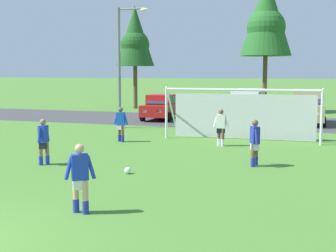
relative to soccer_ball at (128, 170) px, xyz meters
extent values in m
plane|color=#477A2D|center=(-1.04, 8.04, -0.11)|extent=(400.00, 400.00, 0.00)
cube|color=#3D3D3F|center=(-1.04, 16.72, -0.11)|extent=(52.00, 8.40, 0.01)
sphere|color=white|center=(0.00, 0.00, 0.00)|extent=(0.22, 0.22, 0.22)
sphere|color=black|center=(0.00, 0.00, 0.00)|extent=(0.08, 0.08, 0.08)
sphere|color=red|center=(0.06, 0.00, 0.00)|extent=(0.07, 0.07, 0.07)
cylinder|color=white|center=(5.93, 8.17, 1.11)|extent=(0.12, 0.12, 2.44)
cylinder|color=white|center=(-1.39, 8.07, 1.11)|extent=(0.12, 0.12, 2.44)
cylinder|color=white|center=(2.27, 8.12, 2.33)|extent=(7.32, 0.23, 0.12)
cylinder|color=white|center=(5.92, 9.07, 1.23)|extent=(0.11, 1.94, 2.46)
cylinder|color=white|center=(-1.40, 8.97, 1.23)|extent=(0.11, 1.94, 2.46)
cube|color=silver|center=(2.26, 9.12, 0.99)|extent=(6.95, 0.14, 2.20)
cylinder|color=brown|center=(-2.91, 6.14, 0.29)|extent=(0.14, 0.14, 0.80)
cylinder|color=brown|center=(-3.14, 6.28, 0.29)|extent=(0.14, 0.14, 0.80)
cylinder|color=#232D99|center=(-2.91, 6.14, 0.05)|extent=(0.15, 0.15, 0.32)
cylinder|color=#232D99|center=(-3.14, 6.28, 0.05)|extent=(0.15, 0.15, 0.32)
cube|color=silver|center=(-3.03, 6.21, 0.61)|extent=(0.37, 0.27, 0.28)
cube|color=blue|center=(-3.03, 6.21, 0.99)|extent=(0.41, 0.30, 0.60)
sphere|color=brown|center=(-3.03, 6.21, 1.42)|extent=(0.22, 0.22, 0.22)
cylinder|color=blue|center=(-2.77, 6.21, 0.97)|extent=(0.24, 0.13, 0.55)
cylinder|color=blue|center=(-3.28, 6.21, 0.97)|extent=(0.24, 0.13, 0.55)
cylinder|color=brown|center=(1.80, 6.44, 0.29)|extent=(0.14, 0.14, 0.80)
cylinder|color=brown|center=(1.60, 6.55, 0.29)|extent=(0.14, 0.14, 0.80)
cylinder|color=white|center=(1.80, 6.44, 0.05)|extent=(0.15, 0.15, 0.32)
cylinder|color=white|center=(1.60, 6.55, 0.05)|extent=(0.15, 0.15, 0.32)
cube|color=black|center=(1.70, 6.49, 0.61)|extent=(0.34, 0.22, 0.28)
cube|color=silver|center=(1.70, 6.49, 0.99)|extent=(0.38, 0.24, 0.60)
sphere|color=brown|center=(1.70, 6.49, 1.42)|extent=(0.22, 0.22, 0.22)
cylinder|color=silver|center=(1.95, 6.46, 0.97)|extent=(0.23, 0.09, 0.55)
cylinder|color=silver|center=(1.45, 6.53, 0.97)|extent=(0.23, 0.09, 0.55)
cylinder|color=brown|center=(3.70, 2.39, 0.29)|extent=(0.14, 0.14, 0.80)
cylinder|color=brown|center=(3.76, 2.65, 0.29)|extent=(0.14, 0.14, 0.80)
cylinder|color=#232D99|center=(3.70, 2.39, 0.05)|extent=(0.15, 0.15, 0.32)
cylinder|color=#232D99|center=(3.76, 2.65, 0.05)|extent=(0.15, 0.15, 0.32)
cube|color=silver|center=(3.73, 2.52, 0.61)|extent=(0.35, 0.40, 0.28)
cube|color=#232D99|center=(3.73, 2.52, 0.99)|extent=(0.39, 0.45, 0.60)
sphere|color=brown|center=(3.73, 2.52, 1.42)|extent=(0.22, 0.22, 0.22)
cylinder|color=#232D99|center=(3.81, 2.28, 0.97)|extent=(0.19, 0.24, 0.55)
cylinder|color=#232D99|center=(3.65, 2.76, 0.97)|extent=(0.19, 0.24, 0.55)
cylinder|color=#936B4C|center=(-3.36, 0.55, 0.29)|extent=(0.14, 0.14, 0.80)
cylinder|color=#936B4C|center=(-3.49, 0.33, 0.29)|extent=(0.14, 0.14, 0.80)
cylinder|color=#1E38B7|center=(-3.36, 0.55, 0.05)|extent=(0.15, 0.15, 0.32)
cylinder|color=#1E38B7|center=(-3.49, 0.33, 0.05)|extent=(0.15, 0.15, 0.32)
cube|color=black|center=(-3.43, 0.44, 0.61)|extent=(0.27, 0.37, 0.28)
cube|color=#1E38B7|center=(-3.43, 0.44, 0.99)|extent=(0.30, 0.41, 0.60)
sphere|color=#936B4C|center=(-3.43, 0.44, 1.42)|extent=(0.22, 0.22, 0.22)
cylinder|color=#1E38B7|center=(-3.43, 0.70, 0.97)|extent=(0.13, 0.24, 0.55)
cylinder|color=#1E38B7|center=(-3.43, 0.19, 0.97)|extent=(0.13, 0.24, 0.55)
cylinder|color=tan|center=(0.48, -4.16, 0.29)|extent=(0.14, 0.14, 0.80)
cylinder|color=tan|center=(0.75, -4.20, 0.29)|extent=(0.14, 0.14, 0.80)
cylinder|color=#232D99|center=(0.48, -4.16, 0.05)|extent=(0.15, 0.15, 0.32)
cylinder|color=#232D99|center=(0.75, -4.20, 0.05)|extent=(0.15, 0.15, 0.32)
cube|color=silver|center=(0.61, -4.18, 0.61)|extent=(0.40, 0.38, 0.28)
cube|color=#1E38B7|center=(0.61, -4.18, 0.99)|extent=(0.45, 0.42, 0.60)
sphere|color=tan|center=(0.61, -4.18, 1.42)|extent=(0.22, 0.22, 0.22)
cylinder|color=#1E38B7|center=(0.39, -4.29, 0.97)|extent=(0.24, 0.21, 0.55)
cylinder|color=#1E38B7|center=(0.84, -4.07, 0.97)|extent=(0.24, 0.21, 0.55)
cube|color=red|center=(-4.60, 16.42, 0.59)|extent=(2.03, 4.29, 0.76)
cube|color=red|center=(-4.61, 16.57, 1.29)|extent=(1.77, 2.19, 0.64)
cube|color=#28384C|center=(-4.55, 15.60, 1.27)|extent=(1.54, 0.40, 0.55)
cube|color=#28384C|center=(-3.77, 16.61, 1.29)|extent=(0.14, 1.78, 0.45)
cube|color=white|center=(-3.99, 14.39, 0.64)|extent=(0.28, 0.10, 0.20)
cube|color=white|center=(-4.98, 14.33, 0.64)|extent=(0.28, 0.10, 0.20)
cube|color=#B21414|center=(-4.22, 18.50, 0.64)|extent=(0.28, 0.10, 0.20)
cube|color=#B21414|center=(-5.20, 18.45, 0.64)|extent=(0.28, 0.10, 0.20)
cylinder|color=black|center=(-3.63, 15.16, 0.21)|extent=(0.27, 0.65, 0.64)
cylinder|color=black|center=(-5.43, 15.07, 0.21)|extent=(0.27, 0.65, 0.64)
cylinder|color=black|center=(-3.77, 17.76, 0.21)|extent=(0.27, 0.65, 0.64)
cylinder|color=black|center=(-5.57, 17.67, 0.21)|extent=(0.27, 0.65, 0.64)
cube|color=#194C2D|center=(-1.18, 16.09, 0.59)|extent=(2.04, 4.30, 0.76)
cube|color=#194C2D|center=(-1.17, 16.24, 1.29)|extent=(1.78, 2.19, 0.64)
cube|color=#28384C|center=(-1.23, 15.27, 1.27)|extent=(1.55, 0.40, 0.55)
cube|color=#28384C|center=(-0.34, 16.19, 1.29)|extent=(0.14, 1.78, 0.45)
cube|color=white|center=(-0.81, 14.00, 0.64)|extent=(0.28, 0.10, 0.20)
cube|color=white|center=(-1.80, 14.06, 0.64)|extent=(0.28, 0.10, 0.20)
cube|color=#B21414|center=(-0.57, 18.11, 0.64)|extent=(0.28, 0.10, 0.20)
cube|color=#B21414|center=(-1.56, 18.17, 0.64)|extent=(0.28, 0.10, 0.20)
cylinder|color=black|center=(-0.36, 14.73, 0.21)|extent=(0.28, 0.65, 0.64)
cylinder|color=black|center=(-2.16, 14.84, 0.21)|extent=(0.28, 0.65, 0.64)
cylinder|color=black|center=(-0.21, 17.33, 0.21)|extent=(0.28, 0.65, 0.64)
cylinder|color=black|center=(-2.00, 17.44, 0.21)|extent=(0.28, 0.65, 0.64)
cube|color=silver|center=(1.40, 16.27, 0.71)|extent=(2.00, 4.64, 1.00)
cube|color=silver|center=(1.40, 16.47, 1.63)|extent=(1.81, 3.04, 0.84)
cube|color=#28384C|center=(1.37, 15.05, 1.61)|extent=(1.62, 0.41, 0.71)
cube|color=#28384C|center=(2.29, 16.45, 1.63)|extent=(0.10, 2.55, 0.59)
cube|color=white|center=(1.87, 14.00, 0.76)|extent=(0.28, 0.09, 0.20)
cube|color=white|center=(0.83, 14.03, 0.76)|extent=(0.28, 0.09, 0.20)
cube|color=#B21414|center=(1.97, 18.52, 0.76)|extent=(0.28, 0.09, 0.20)
cube|color=#B21414|center=(0.93, 18.55, 0.76)|extent=(0.28, 0.09, 0.20)
cylinder|color=black|center=(2.32, 14.83, 0.21)|extent=(0.25, 0.65, 0.64)
cylinder|color=black|center=(0.42, 14.87, 0.21)|extent=(0.25, 0.65, 0.64)
cylinder|color=black|center=(2.38, 17.68, 0.21)|extent=(0.25, 0.65, 0.64)
cylinder|color=black|center=(0.48, 17.72, 0.21)|extent=(0.25, 0.65, 0.64)
cube|color=tan|center=(5.04, 16.67, 0.71)|extent=(2.19, 4.71, 1.00)
cube|color=tan|center=(5.03, 16.87, 1.63)|extent=(1.94, 3.11, 0.84)
cube|color=#28384C|center=(5.12, 15.45, 1.61)|extent=(1.64, 0.48, 0.71)
cube|color=#28384C|center=(5.91, 16.93, 1.63)|extent=(0.20, 2.55, 0.59)
cube|color=white|center=(5.70, 14.45, 0.76)|extent=(0.28, 0.10, 0.20)
cube|color=white|center=(4.66, 14.38, 0.76)|extent=(0.28, 0.10, 0.20)
cube|color=#B21414|center=(5.42, 18.96, 0.76)|extent=(0.28, 0.10, 0.20)
cube|color=#B21414|center=(4.37, 18.89, 0.76)|extent=(0.28, 0.10, 0.20)
cylinder|color=black|center=(6.08, 15.31, 0.21)|extent=(0.28, 0.65, 0.64)
cylinder|color=black|center=(4.18, 15.19, 0.21)|extent=(0.28, 0.65, 0.64)
cylinder|color=black|center=(5.90, 18.15, 0.21)|extent=(0.28, 0.65, 0.64)
cylinder|color=black|center=(4.00, 18.03, 0.21)|extent=(0.28, 0.65, 0.64)
cylinder|color=brown|center=(-9.99, 24.89, 1.79)|extent=(0.36, 0.36, 3.80)
cone|color=#1E511E|center=(-9.99, 24.89, 6.35)|extent=(3.42, 3.42, 5.32)
sphere|color=#1E511E|center=(-9.99, 24.89, 5.55)|extent=(2.56, 2.56, 2.56)
cylinder|color=brown|center=(1.50, 24.54, 2.17)|extent=(0.36, 0.36, 4.56)
cone|color=#236023|center=(1.50, 24.54, 7.65)|extent=(4.11, 4.11, 6.39)
sphere|color=#236023|center=(1.50, 24.54, 6.69)|extent=(3.08, 3.08, 3.08)
cylinder|color=slate|center=(-5.36, 11.24, 3.36)|extent=(0.18, 0.18, 6.94)
cylinder|color=slate|center=(-5.36, 11.24, 0.04)|extent=(0.32, 0.32, 0.30)
cylinder|color=slate|center=(-4.56, 11.24, 6.73)|extent=(1.60, 0.10, 0.10)
ellipsoid|color=white|center=(-3.76, 11.24, 6.65)|extent=(0.48, 0.28, 0.20)
camera|label=1|loc=(5.85, -13.46, 3.19)|focal=49.15mm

